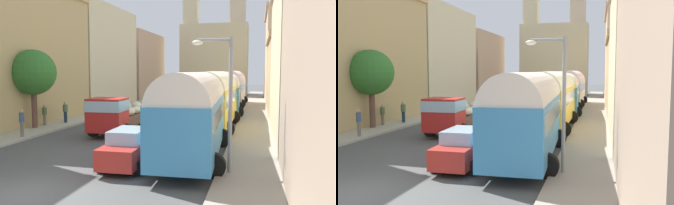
{
  "view_description": "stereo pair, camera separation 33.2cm",
  "coord_description": "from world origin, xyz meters",
  "views": [
    {
      "loc": [
        7.54,
        -9.62,
        4.16
      ],
      "look_at": [
        0.0,
        19.46,
        1.47
      ],
      "focal_mm": 37.2,
      "sensor_mm": 36.0,
      "label": 1
    },
    {
      "loc": [
        7.86,
        -9.54,
        4.16
      ],
      "look_at": [
        0.0,
        19.46,
        1.47
      ],
      "focal_mm": 37.2,
      "sensor_mm": 36.0,
      "label": 2
    }
  ],
  "objects": [
    {
      "name": "ground_plane",
      "position": [
        0.0,
        27.0,
        0.0
      ],
      "size": [
        154.0,
        154.0,
        0.0
      ],
      "primitive_type": "plane",
      "color": "#4D5050"
    },
    {
      "name": "sidewalk_left",
      "position": [
        -7.25,
        27.0,
        0.07
      ],
      "size": [
        2.5,
        70.0,
        0.14
      ],
      "primitive_type": "cube",
      "color": "#AAAB97",
      "rests_on": "ground"
    },
    {
      "name": "sidewalk_right",
      "position": [
        7.25,
        27.0,
        0.07
      ],
      "size": [
        2.5,
        70.0,
        0.14
      ],
      "primitive_type": "cube",
      "color": "gray",
      "rests_on": "ground"
    },
    {
      "name": "building_left_1",
      "position": [
        -11.12,
        14.46,
        5.72
      ],
      "size": [
        5.77,
        13.88,
        11.37
      ],
      "color": "tan",
      "rests_on": "ground"
    },
    {
      "name": "building_left_2",
      "position": [
        -11.48,
        28.46,
        5.81
      ],
      "size": [
        5.96,
        13.5,
        11.61
      ],
      "color": "beige",
      "rests_on": "ground"
    },
    {
      "name": "building_left_3",
      "position": [
        -11.16,
        43.03,
        5.06
      ],
      "size": [
        5.32,
        13.66,
        10.13
      ],
      "color": "tan",
      "rests_on": "ground"
    },
    {
      "name": "building_right_1",
      "position": [
        10.64,
        13.6,
        5.12
      ],
      "size": [
        4.71,
        12.97,
        10.18
      ],
      "color": "beige",
      "rests_on": "ground"
    },
    {
      "name": "building_right_2",
      "position": [
        10.66,
        26.55,
        3.85
      ],
      "size": [
        4.75,
        12.51,
        7.64
      ],
      "color": "tan",
      "rests_on": "ground"
    },
    {
      "name": "building_right_3",
      "position": [
        10.96,
        41.05,
        6.2
      ],
      "size": [
        5.4,
        14.86,
        12.35
      ],
      "color": "#D6B289",
      "rests_on": "ground"
    },
    {
      "name": "distant_church",
      "position": [
        -0.0,
        52.35,
        6.9
      ],
      "size": [
        11.42,
        6.81,
        19.08
      ],
      "color": "beige",
      "rests_on": "ground"
    },
    {
      "name": "parked_bus_0",
      "position": [
        4.6,
        6.5,
        2.27
      ],
      "size": [
        3.63,
        9.43,
        4.12
      ],
      "color": "teal",
      "rests_on": "ground"
    },
    {
      "name": "parked_bus_1",
      "position": [
        4.6,
        15.5,
        2.32
      ],
      "size": [
        3.26,
        9.8,
        4.16
      ],
      "color": "yellow",
      "rests_on": "ground"
    },
    {
      "name": "parked_bus_2",
      "position": [
        4.6,
        24.5,
        2.17
      ],
      "size": [
        3.52,
        8.45,
        3.96
      ],
      "color": "teal",
      "rests_on": "ground"
    },
    {
      "name": "parked_bus_3",
      "position": [
        4.6,
        33.5,
        2.35
      ],
      "size": [
        3.44,
        8.66,
        4.25
      ],
      "color": "silver",
      "rests_on": "ground"
    },
    {
      "name": "cargo_truck_0",
      "position": [
        -1.56,
        11.76,
        1.28
      ],
      "size": [
        3.29,
        7.4,
        2.51
      ],
      "color": "#B4211D",
      "rests_on": "ground"
    },
    {
      "name": "car_0",
      "position": [
        -1.69,
        28.26,
        0.74
      ],
      "size": [
        2.13,
        4.3,
        1.45
      ],
      "color": "slate",
      "rests_on": "ground"
    },
    {
      "name": "car_1",
      "position": [
        -1.89,
        34.47,
        0.83
      ],
      "size": [
        2.39,
        3.75,
        1.68
      ],
      "color": "#B23625",
      "rests_on": "ground"
    },
    {
      "name": "car_2",
      "position": [
        -1.54,
        41.39,
        0.78
      ],
      "size": [
        2.21,
        4.08,
        1.55
      ],
      "color": "black",
      "rests_on": "ground"
    },
    {
      "name": "car_3",
      "position": [
        -1.41,
        47.79,
        0.77
      ],
      "size": [
        2.34,
        4.1,
        1.55
      ],
      "color": "#4691C3",
      "rests_on": "ground"
    },
    {
      "name": "car_4",
      "position": [
        2.15,
        4.4,
        0.83
      ],
      "size": [
        2.24,
        4.01,
        1.67
      ],
      "color": "#B02A23",
      "rests_on": "ground"
    },
    {
      "name": "car_5",
      "position": [
        1.47,
        23.14,
        0.74
      ],
      "size": [
        2.37,
        3.76,
        1.46
      ],
      "color": "#378DC1",
      "rests_on": "ground"
    },
    {
      "name": "car_6",
      "position": [
        1.97,
        29.39,
        0.73
      ],
      "size": [
        2.36,
        4.0,
        1.43
      ],
      "color": "#AB3222",
      "rests_on": "ground"
    },
    {
      "name": "car_7",
      "position": [
        1.78,
        36.7,
        0.76
      ],
      "size": [
        2.18,
        4.33,
        1.5
      ],
      "color": "#1F2131",
      "rests_on": "ground"
    },
    {
      "name": "pedestrian_1",
      "position": [
        -7.24,
        20.54,
        1.0
      ],
      "size": [
        0.4,
        0.4,
        1.75
      ],
      "color": "slate",
      "rests_on": "ground"
    },
    {
      "name": "pedestrian_2",
      "position": [
        -7.15,
        14.74,
        1.0
      ],
      "size": [
        0.45,
        0.45,
        1.77
      ],
      "color": "#183243",
      "rests_on": "ground"
    },
    {
      "name": "pedestrian_3",
      "position": [
        -7.99,
        13.2,
        0.94
      ],
      "size": [
        0.5,
        0.5,
        1.66
      ],
      "color": "#73675C",
      "rests_on": "ground"
    },
    {
      "name": "pedestrian_4",
      "position": [
        -6.53,
        8.67,
        1.06
      ],
      "size": [
        0.42,
        0.42,
        1.83
      ],
      "color": "slate",
      "rests_on": "ground"
    },
    {
      "name": "streetlamp_near",
      "position": [
        6.26,
        4.18,
        3.34
      ],
      "size": [
        1.63,
        0.28,
        5.5
      ],
      "color": "gray",
      "rests_on": "ground"
    },
    {
      "name": "roadside_tree_1",
      "position": [
        -7.9,
        11.88,
        4.06
      ],
      "size": [
        3.22,
        3.22,
        5.71
      ],
      "color": "brown",
      "rests_on": "ground"
    }
  ]
}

